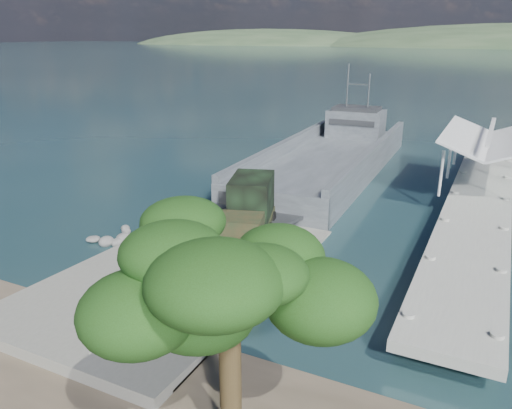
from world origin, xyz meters
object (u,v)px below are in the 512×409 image
(military_truck, at_px, (248,215))
(overhang_tree, at_px, (220,272))
(pier, at_px, (483,181))
(landing_craft, at_px, (328,164))
(soldier, at_px, (183,238))

(military_truck, distance_m, overhang_tree, 14.31)
(pier, distance_m, military_truck, 19.40)
(pier, xyz_separation_m, overhang_tree, (-5.66, -28.40, 4.11))
(pier, relative_size, military_truck, 5.43)
(landing_craft, height_order, military_truck, landing_craft)
(soldier, bearing_deg, landing_craft, 57.13)
(soldier, distance_m, overhang_tree, 13.46)
(pier, height_order, military_truck, pier)
(military_truck, height_order, soldier, military_truck)
(military_truck, bearing_deg, soldier, -148.90)
(pier, distance_m, landing_craft, 13.19)
(landing_craft, height_order, overhang_tree, landing_craft)
(landing_craft, xyz_separation_m, military_truck, (1.47, -18.69, 1.50))
(pier, bearing_deg, military_truck, -125.82)
(pier, bearing_deg, soldier, -126.67)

